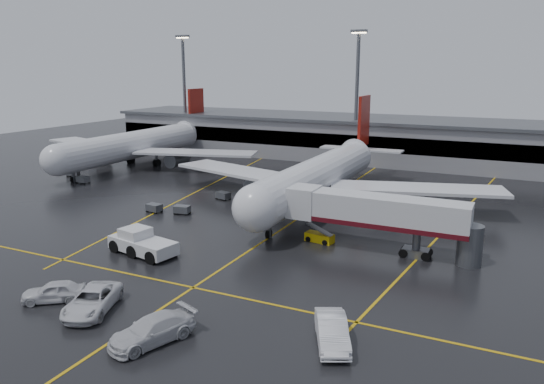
% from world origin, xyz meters
% --- Properties ---
extents(ground, '(220.00, 220.00, 0.00)m').
position_xyz_m(ground, '(0.00, 0.00, 0.00)').
color(ground, black).
rests_on(ground, ground).
extents(apron_line_centre, '(0.25, 90.00, 0.02)m').
position_xyz_m(apron_line_centre, '(0.00, 0.00, 0.01)').
color(apron_line_centre, gold).
rests_on(apron_line_centre, ground).
extents(apron_line_stop, '(60.00, 0.25, 0.02)m').
position_xyz_m(apron_line_stop, '(0.00, -22.00, 0.01)').
color(apron_line_stop, gold).
rests_on(apron_line_stop, ground).
extents(apron_line_left, '(9.99, 69.35, 0.02)m').
position_xyz_m(apron_line_left, '(-20.00, 10.00, 0.01)').
color(apron_line_left, gold).
rests_on(apron_line_left, ground).
extents(apron_line_right, '(7.57, 69.64, 0.02)m').
position_xyz_m(apron_line_right, '(18.00, 10.00, 0.01)').
color(apron_line_right, gold).
rests_on(apron_line_right, ground).
extents(terminal, '(122.00, 19.00, 8.60)m').
position_xyz_m(terminal, '(0.00, 47.93, 4.32)').
color(terminal, gray).
rests_on(terminal, ground).
extents(light_mast_left, '(3.00, 1.20, 25.45)m').
position_xyz_m(light_mast_left, '(-45.00, 42.00, 14.47)').
color(light_mast_left, '#595B60').
rests_on(light_mast_left, ground).
extents(light_mast_mid, '(3.00, 1.20, 25.45)m').
position_xyz_m(light_mast_mid, '(-5.00, 42.00, 14.47)').
color(light_mast_mid, '#595B60').
rests_on(light_mast_mid, ground).
extents(main_airliner, '(48.80, 45.60, 14.10)m').
position_xyz_m(main_airliner, '(0.00, 9.70, 4.21)').
color(main_airliner, silver).
rests_on(main_airliner, ground).
extents(second_airliner, '(48.80, 45.60, 14.10)m').
position_xyz_m(second_airliner, '(-42.00, 21.70, 4.21)').
color(second_airliner, silver).
rests_on(second_airliner, ground).
extents(jet_bridge, '(19.90, 3.40, 6.05)m').
position_xyz_m(jet_bridge, '(11.87, -6.00, 3.93)').
color(jet_bridge, silver).
rests_on(jet_bridge, ground).
extents(pushback_tractor, '(7.96, 4.48, 2.69)m').
position_xyz_m(pushback_tractor, '(-9.54, -17.16, 1.07)').
color(pushback_tractor, silver).
rests_on(pushback_tractor, ground).
extents(belt_loader, '(3.31, 1.91, 1.99)m').
position_xyz_m(belt_loader, '(5.59, -5.79, 0.49)').
color(belt_loader, yellow).
rests_on(belt_loader, ground).
extents(service_van_a, '(5.02, 7.06, 1.79)m').
position_xyz_m(service_van_a, '(-4.57, -29.14, 0.89)').
color(service_van_a, silver).
rests_on(service_van_a, ground).
extents(service_van_b, '(4.70, 6.81, 1.83)m').
position_xyz_m(service_van_b, '(2.64, -30.92, 0.91)').
color(service_van_b, silver).
rests_on(service_van_b, ground).
extents(service_van_c, '(4.32, 6.13, 1.92)m').
position_xyz_m(service_van_c, '(13.98, -25.73, 0.96)').
color(service_van_c, white).
rests_on(service_van_c, ground).
extents(service_van_d, '(5.22, 4.52, 1.70)m').
position_xyz_m(service_van_d, '(-8.73, -29.14, 0.85)').
color(service_van_d, silver).
rests_on(service_van_d, ground).
extents(baggage_cart_a, '(2.21, 1.65, 1.12)m').
position_xyz_m(baggage_cart_a, '(-14.46, -3.12, 0.63)').
color(baggage_cart_a, '#595B60').
rests_on(baggage_cart_a, ground).
extents(baggage_cart_b, '(2.17, 1.57, 1.12)m').
position_xyz_m(baggage_cart_b, '(-18.29, -3.99, 0.63)').
color(baggage_cart_b, '#595B60').
rests_on(baggage_cart_b, ground).
extents(baggage_cart_c, '(2.26, 1.76, 1.12)m').
position_xyz_m(baggage_cart_c, '(-13.55, 5.75, 0.63)').
color(baggage_cart_c, '#595B60').
rests_on(baggage_cart_c, ground).
extents(baggage_cart_d, '(2.33, 1.93, 1.12)m').
position_xyz_m(baggage_cart_d, '(-45.71, 8.51, 0.63)').
color(baggage_cart_d, '#595B60').
rests_on(baggage_cart_d, ground).
extents(baggage_cart_e, '(2.04, 1.36, 1.12)m').
position_xyz_m(baggage_cart_e, '(-40.04, 5.19, 0.63)').
color(baggage_cart_e, '#595B60').
rests_on(baggage_cart_e, ground).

